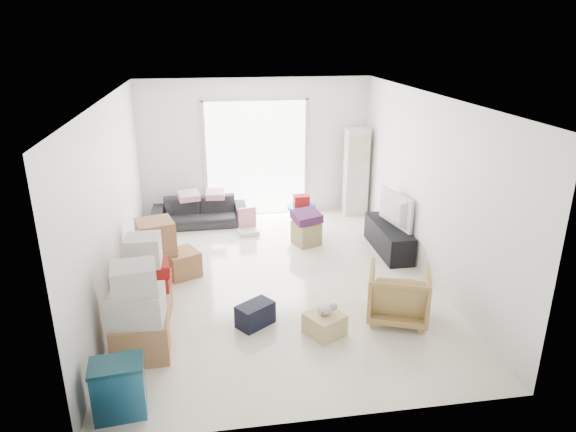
# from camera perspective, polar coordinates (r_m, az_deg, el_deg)

# --- Properties ---
(room_shell) EXTENTS (4.98, 6.48, 3.18)m
(room_shell) POSITION_cam_1_polar(r_m,az_deg,el_deg) (7.28, -1.27, 2.48)
(room_shell) COLOR silver
(room_shell) RESTS_ON ground
(sliding_door) EXTENTS (2.10, 0.04, 2.33)m
(sliding_door) POSITION_cam_1_polar(r_m,az_deg,el_deg) (10.17, -3.55, 6.91)
(sliding_door) COLOR white
(sliding_door) RESTS_ON room_shell
(ac_tower) EXTENTS (0.45, 0.30, 1.75)m
(ac_tower) POSITION_cam_1_polar(r_m,az_deg,el_deg) (10.31, 7.57, 4.84)
(ac_tower) COLOR beige
(ac_tower) RESTS_ON room_shell
(tv_console) EXTENTS (0.42, 1.39, 0.46)m
(tv_console) POSITION_cam_1_polar(r_m,az_deg,el_deg) (8.82, 11.10, -2.42)
(tv_console) COLOR black
(tv_console) RESTS_ON room_shell
(television) EXTENTS (0.73, 1.06, 0.13)m
(television) POSITION_cam_1_polar(r_m,az_deg,el_deg) (8.72, 11.22, -0.61)
(television) COLOR black
(television) RESTS_ON tv_console
(sofa) EXTENTS (1.78, 0.53, 0.69)m
(sofa) POSITION_cam_1_polar(r_m,az_deg,el_deg) (9.92, -9.79, 0.92)
(sofa) COLOR #25252A
(sofa) RESTS_ON room_shell
(pillow_left) EXTENTS (0.40, 0.34, 0.11)m
(pillow_left) POSITION_cam_1_polar(r_m,az_deg,el_deg) (9.76, -11.01, 3.01)
(pillow_left) COLOR #BD8992
(pillow_left) RESTS_ON sofa
(pillow_right) EXTENTS (0.34, 0.28, 0.11)m
(pillow_right) POSITION_cam_1_polar(r_m,az_deg,el_deg) (9.77, -8.14, 3.21)
(pillow_right) COLOR #BD8992
(pillow_right) RESTS_ON sofa
(armchair) EXTENTS (0.95, 0.92, 0.77)m
(armchair) POSITION_cam_1_polar(r_m,az_deg,el_deg) (6.78, 12.18, -8.22)
(armchair) COLOR #9C7B45
(armchair) RESTS_ON room_shell
(storage_bins) EXTENTS (0.54, 0.41, 0.58)m
(storage_bins) POSITION_cam_1_polar(r_m,az_deg,el_deg) (5.46, -18.29, -17.72)
(storage_bins) COLOR navy
(storage_bins) RESTS_ON room_shell
(box_stack_a) EXTENTS (0.65, 0.55, 1.16)m
(box_stack_a) POSITION_cam_1_polar(r_m,az_deg,el_deg) (6.08, -16.30, -10.71)
(box_stack_a) COLOR #936742
(box_stack_a) RESTS_ON room_shell
(box_stack_b) EXTENTS (0.62, 0.57, 1.12)m
(box_stack_b) POSITION_cam_1_polar(r_m,az_deg,el_deg) (6.90, -15.41, -7.07)
(box_stack_b) COLOR #936742
(box_stack_b) RESTS_ON room_shell
(box_stack_c) EXTENTS (0.64, 0.64, 0.90)m
(box_stack_c) POSITION_cam_1_polar(r_m,az_deg,el_deg) (7.96, -14.37, -3.63)
(box_stack_c) COLOR #936742
(box_stack_c) RESTS_ON room_shell
(loose_box) EXTENTS (0.62, 0.62, 0.39)m
(loose_box) POSITION_cam_1_polar(r_m,az_deg,el_deg) (8.00, -11.69, -5.18)
(loose_box) COLOR #936742
(loose_box) RESTS_ON room_shell
(duffel_bag) EXTENTS (0.54, 0.50, 0.30)m
(duffel_bag) POSITION_cam_1_polar(r_m,az_deg,el_deg) (6.63, -3.66, -10.86)
(duffel_bag) COLOR black
(duffel_bag) RESTS_ON room_shell
(ottoman) EXTENTS (0.52, 0.52, 0.40)m
(ottoman) POSITION_cam_1_polar(r_m,az_deg,el_deg) (8.95, 2.04, -1.91)
(ottoman) COLOR #9D885B
(ottoman) RESTS_ON room_shell
(blanket) EXTENTS (0.53, 0.53, 0.14)m
(blanket) POSITION_cam_1_polar(r_m,az_deg,el_deg) (8.85, 2.06, -0.27)
(blanket) COLOR #481E4C
(blanket) RESTS_ON ottoman
(kids_table) EXTENTS (0.54, 0.54, 0.67)m
(kids_table) POSITION_cam_1_polar(r_m,az_deg,el_deg) (9.51, 1.49, 1.22)
(kids_table) COLOR #0C4BB7
(kids_table) RESTS_ON room_shell
(toy_walker) EXTENTS (0.40, 0.37, 0.47)m
(toy_walker) POSITION_cam_1_polar(r_m,az_deg,el_deg) (9.46, -4.47, -1.19)
(toy_walker) COLOR silver
(toy_walker) RESTS_ON room_shell
(wood_crate) EXTENTS (0.56, 0.56, 0.27)m
(wood_crate) POSITION_cam_1_polar(r_m,az_deg,el_deg) (6.46, 4.09, -11.89)
(wood_crate) COLOR #DFC080
(wood_crate) RESTS_ON room_shell
(plush_bunny) EXTENTS (0.26, 0.15, 0.13)m
(plush_bunny) POSITION_cam_1_polar(r_m,az_deg,el_deg) (6.37, 4.38, -10.34)
(plush_bunny) COLOR #B2ADA8
(plush_bunny) RESTS_ON wood_crate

